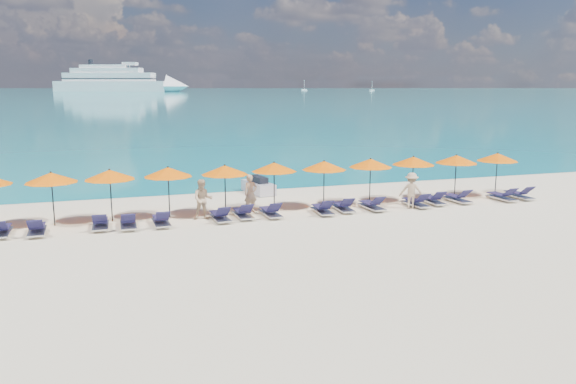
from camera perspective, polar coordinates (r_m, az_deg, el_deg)
name	(u,v)px	position (r m, az deg, el deg)	size (l,w,h in m)	color
ground	(312,237)	(21.61, 2.41, -4.55)	(1400.00, 1400.00, 0.00)	beige
sea	(114,90)	(679.64, -17.22, 9.86)	(1600.00, 1300.00, 0.01)	#1FA9B2
cruise_ship	(123,82)	(519.99, -16.41, 10.70)	(116.57, 63.66, 33.02)	white
sailboat_near	(304,90)	(587.17, 1.66, 10.36)	(5.82, 1.94, 10.68)	white
sailboat_far	(372,90)	(562.50, 8.52, 10.22)	(5.18, 1.73, 9.49)	white
jetski	(258,186)	(30.14, -3.02, 0.57)	(1.37, 2.65, 0.90)	#B6B3C3
beachgoer_a	(251,194)	(25.52, -3.82, -0.17)	(0.64, 0.42, 1.74)	tan
beachgoer_b	(203,200)	(24.36, -8.64, -0.77)	(0.86, 0.50, 1.77)	tan
beachgoer_c	(411,191)	(26.95, 12.42, 0.14)	(1.10, 0.51, 1.70)	tan
umbrella_1	(51,178)	(24.80, -22.93, 1.36)	(2.10, 2.10, 2.28)	black
umbrella_2	(110,175)	(24.74, -17.66, 1.69)	(2.10, 2.10, 2.28)	black
umbrella_3	(168,172)	(24.87, -12.09, 2.00)	(2.10, 2.10, 2.28)	black
umbrella_4	(225,170)	(25.04, -6.44, 2.23)	(2.10, 2.10, 2.28)	black
umbrella_5	(274,167)	(25.80, -1.42, 2.55)	(2.10, 2.10, 2.28)	black
umbrella_6	(324,165)	(26.35, 3.69, 2.71)	(2.10, 2.10, 2.28)	black
umbrella_7	(371,163)	(27.40, 8.39, 2.93)	(2.10, 2.10, 2.28)	black
umbrella_8	(413,161)	(28.60, 12.62, 3.11)	(2.10, 2.10, 2.28)	black
umbrella_9	(456,159)	(29.78, 16.74, 3.21)	(2.10, 2.10, 2.28)	black
umbrella_10	(497,157)	(31.31, 20.51, 3.33)	(2.10, 2.10, 2.28)	black
lounger_1	(2,230)	(24.25, -27.09, -3.48)	(0.67, 1.72, 0.66)	silver
lounger_2	(37,229)	(23.89, -24.16, -3.44)	(0.68, 1.72, 0.66)	silver
lounger_3	(100,223)	(23.91, -18.51, -3.03)	(0.65, 1.71, 0.66)	silver
lounger_4	(128,223)	(23.70, -15.92, -3.00)	(0.63, 1.70, 0.66)	silver
lounger_5	(161,220)	(23.76, -12.77, -2.81)	(0.69, 1.73, 0.66)	silver
lounger_6	(220,216)	(24.15, -6.92, -2.40)	(0.74, 1.74, 0.66)	silver
lounger_7	(243,213)	(24.57, -4.59, -2.13)	(0.67, 1.72, 0.66)	silver
lounger_8	(271,212)	(24.75, -1.78, -2.00)	(0.70, 1.73, 0.66)	silver
lounger_9	(323,209)	(25.31, 3.53, -1.73)	(0.69, 1.72, 0.66)	silver
lounger_10	(343,206)	(25.91, 5.61, -1.47)	(0.69, 1.72, 0.66)	silver
lounger_11	(372,205)	(26.37, 8.52, -1.32)	(0.73, 1.74, 0.66)	silver
lounger_12	(416,202)	(27.43, 12.87, -1.00)	(0.74, 1.74, 0.66)	silver
lounger_13	(433,199)	(28.25, 14.52, -0.74)	(0.69, 1.72, 0.66)	silver
lounger_14	(457,198)	(28.98, 16.82, -0.57)	(0.76, 1.75, 0.66)	silver
lounger_15	(502,196)	(30.18, 20.93, -0.39)	(0.74, 1.74, 0.66)	silver
lounger_16	(519,194)	(30.95, 22.42, -0.23)	(0.69, 1.73, 0.66)	silver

